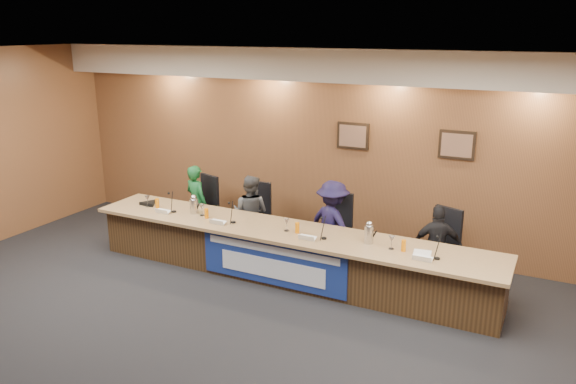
% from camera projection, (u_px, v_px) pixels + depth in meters
% --- Properties ---
extents(floor, '(10.00, 10.00, 0.00)m').
position_uv_depth(floor, '(187.00, 361.00, 6.12)').
color(floor, black).
rests_on(floor, ground).
extents(ceiling, '(10.00, 8.00, 0.04)m').
position_uv_depth(ceiling, '(170.00, 60.00, 5.21)').
color(ceiling, silver).
rests_on(ceiling, wall_back).
extents(wall_back, '(10.00, 0.04, 3.20)m').
position_uv_depth(wall_back, '(330.00, 149.00, 9.10)').
color(wall_back, brown).
rests_on(wall_back, floor).
extents(soffit, '(10.00, 0.50, 0.50)m').
position_uv_depth(soffit, '(326.00, 65.00, 8.50)').
color(soffit, beige).
rests_on(soffit, wall_back).
extents(dais_body, '(6.00, 0.80, 0.70)m').
position_uv_depth(dais_body, '(286.00, 254.00, 8.08)').
color(dais_body, '#3F2A16').
rests_on(dais_body, floor).
extents(dais_top, '(6.10, 0.95, 0.05)m').
position_uv_depth(dais_top, '(284.00, 231.00, 7.93)').
color(dais_top, '#967349').
rests_on(dais_top, dais_body).
extents(banner, '(2.20, 0.02, 0.65)m').
position_uv_depth(banner, '(272.00, 263.00, 7.71)').
color(banner, navy).
rests_on(banner, dais_body).
extents(banner_text_upper, '(2.00, 0.01, 0.10)m').
position_uv_depth(banner_text_upper, '(272.00, 250.00, 7.65)').
color(banner_text_upper, silver).
rests_on(banner_text_upper, banner).
extents(banner_text_lower, '(1.60, 0.01, 0.28)m').
position_uv_depth(banner_text_lower, '(272.00, 269.00, 7.73)').
color(banner_text_lower, silver).
rests_on(banner_text_lower, banner).
extents(wall_photo_left, '(0.52, 0.04, 0.42)m').
position_uv_depth(wall_photo_left, '(353.00, 136.00, 8.83)').
color(wall_photo_left, black).
rests_on(wall_photo_left, wall_back).
extents(wall_photo_right, '(0.52, 0.04, 0.42)m').
position_uv_depth(wall_photo_right, '(457.00, 145.00, 8.15)').
color(wall_photo_right, black).
rests_on(wall_photo_right, wall_back).
extents(panelist_a, '(0.55, 0.45, 1.30)m').
position_uv_depth(panelist_a, '(197.00, 203.00, 9.43)').
color(panelist_a, '#135023').
rests_on(panelist_a, floor).
extents(panelist_b, '(0.65, 0.53, 1.26)m').
position_uv_depth(panelist_b, '(251.00, 213.00, 8.99)').
color(panelist_b, '#434447').
rests_on(panelist_b, floor).
extents(panelist_c, '(0.98, 0.77, 1.34)m').
position_uv_depth(panelist_c, '(332.00, 224.00, 8.38)').
color(panelist_c, '#181337').
rests_on(panelist_c, floor).
extents(panelist_d, '(0.75, 0.49, 1.18)m').
position_uv_depth(panelist_d, '(437.00, 246.00, 7.73)').
color(panelist_d, black).
rests_on(panelist_d, floor).
extents(office_chair_a, '(0.60, 0.60, 0.08)m').
position_uv_depth(office_chair_a, '(201.00, 211.00, 9.57)').
color(office_chair_a, black).
rests_on(office_chair_a, floor).
extents(office_chair_b, '(0.52, 0.52, 0.08)m').
position_uv_depth(office_chair_b, '(254.00, 220.00, 9.12)').
color(office_chair_b, black).
rests_on(office_chair_b, floor).
extents(office_chair_c, '(0.51, 0.51, 0.08)m').
position_uv_depth(office_chair_c, '(335.00, 234.00, 8.52)').
color(office_chair_c, black).
rests_on(office_chair_c, floor).
extents(office_chair_d, '(0.61, 0.61, 0.08)m').
position_uv_depth(office_chair_d, '(438.00, 251.00, 7.85)').
color(office_chair_d, black).
rests_on(office_chair_d, floor).
extents(nameplate_a, '(0.24, 0.08, 0.10)m').
position_uv_depth(nameplate_a, '(161.00, 211.00, 8.58)').
color(nameplate_a, white).
rests_on(nameplate_a, dais_top).
extents(microphone_a, '(0.07, 0.07, 0.02)m').
position_uv_depth(microphone_a, '(174.00, 212.00, 8.66)').
color(microphone_a, black).
rests_on(microphone_a, dais_top).
extents(juice_glass_a, '(0.06, 0.06, 0.15)m').
position_uv_depth(juice_glass_a, '(157.00, 203.00, 8.85)').
color(juice_glass_a, orange).
rests_on(juice_glass_a, dais_top).
extents(water_glass_a, '(0.08, 0.08, 0.18)m').
position_uv_depth(water_glass_a, '(147.00, 201.00, 8.90)').
color(water_glass_a, silver).
rests_on(water_glass_a, dais_top).
extents(nameplate_b, '(0.24, 0.08, 0.10)m').
position_uv_depth(nameplate_b, '(216.00, 222.00, 8.10)').
color(nameplate_b, white).
rests_on(nameplate_b, dais_top).
extents(microphone_b, '(0.07, 0.07, 0.02)m').
position_uv_depth(microphone_b, '(233.00, 222.00, 8.19)').
color(microphone_b, black).
rests_on(microphone_b, dais_top).
extents(juice_glass_b, '(0.06, 0.06, 0.15)m').
position_uv_depth(juice_glass_b, '(207.00, 213.00, 8.37)').
color(juice_glass_b, orange).
rests_on(juice_glass_b, dais_top).
extents(water_glass_b, '(0.08, 0.08, 0.18)m').
position_uv_depth(water_glass_b, '(202.00, 210.00, 8.48)').
color(water_glass_b, silver).
rests_on(water_glass_b, dais_top).
extents(nameplate_c, '(0.24, 0.08, 0.10)m').
position_uv_depth(nameplate_c, '(306.00, 237.00, 7.50)').
color(nameplate_c, white).
rests_on(nameplate_c, dais_top).
extents(microphone_c, '(0.07, 0.07, 0.02)m').
position_uv_depth(microphone_c, '(324.00, 238.00, 7.56)').
color(microphone_c, black).
rests_on(microphone_c, dais_top).
extents(juice_glass_c, '(0.06, 0.06, 0.15)m').
position_uv_depth(juice_glass_c, '(297.00, 228.00, 7.77)').
color(juice_glass_c, orange).
rests_on(juice_glass_c, dais_top).
extents(water_glass_c, '(0.08, 0.08, 0.18)m').
position_uv_depth(water_glass_c, '(287.00, 225.00, 7.84)').
color(water_glass_c, silver).
rests_on(water_glass_c, dais_top).
extents(nameplate_d, '(0.24, 0.08, 0.10)m').
position_uv_depth(nameplate_d, '(422.00, 258.00, 6.82)').
color(nameplate_d, white).
rests_on(nameplate_d, dais_top).
extents(microphone_d, '(0.07, 0.07, 0.02)m').
position_uv_depth(microphone_d, '(437.00, 258.00, 6.90)').
color(microphone_d, black).
rests_on(microphone_d, dais_top).
extents(juice_glass_d, '(0.06, 0.06, 0.15)m').
position_uv_depth(juice_glass_d, '(404.00, 246.00, 7.13)').
color(juice_glass_d, orange).
rests_on(juice_glass_d, dais_top).
extents(water_glass_d, '(0.08, 0.08, 0.18)m').
position_uv_depth(water_glass_d, '(391.00, 243.00, 7.19)').
color(water_glass_d, silver).
rests_on(water_glass_d, dais_top).
extents(carafe_left, '(0.13, 0.13, 0.22)m').
position_uv_depth(carafe_left, '(194.00, 206.00, 8.58)').
color(carafe_left, silver).
rests_on(carafe_left, dais_top).
extents(carafe_right, '(0.13, 0.13, 0.24)m').
position_uv_depth(carafe_right, '(369.00, 235.00, 7.39)').
color(carafe_right, silver).
rests_on(carafe_right, dais_top).
extents(speakerphone, '(0.32, 0.32, 0.05)m').
position_uv_depth(speakerphone, '(149.00, 203.00, 9.01)').
color(speakerphone, black).
rests_on(speakerphone, dais_top).
extents(paper_stack, '(0.26, 0.33, 0.01)m').
position_uv_depth(paper_stack, '(422.00, 254.00, 7.05)').
color(paper_stack, white).
rests_on(paper_stack, dais_top).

